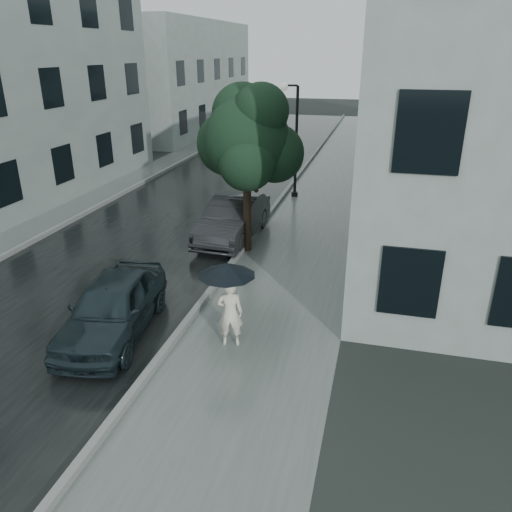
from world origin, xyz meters
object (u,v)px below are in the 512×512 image
(street_tree, at_px, (248,139))
(car_near, at_px, (113,307))
(car_far, at_px, (233,218))
(pedestrian, at_px, (230,313))
(lamp_post, at_px, (293,133))

(street_tree, distance_m, car_near, 6.66)
(street_tree, xyz_separation_m, car_far, (-0.75, 0.80, -2.82))
(street_tree, bearing_deg, car_far, 132.97)
(car_near, bearing_deg, pedestrian, -3.38)
(pedestrian, distance_m, street_tree, 6.34)
(pedestrian, height_order, car_near, pedestrian)
(car_near, relative_size, car_far, 0.93)
(street_tree, distance_m, lamp_post, 6.55)
(lamp_post, bearing_deg, pedestrian, -94.22)
(pedestrian, distance_m, car_near, 2.69)
(lamp_post, height_order, car_near, lamp_post)
(street_tree, relative_size, lamp_post, 1.09)
(pedestrian, xyz_separation_m, lamp_post, (-0.93, 12.09, 1.95))
(pedestrian, distance_m, car_far, 6.67)
(lamp_post, relative_size, car_far, 1.11)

